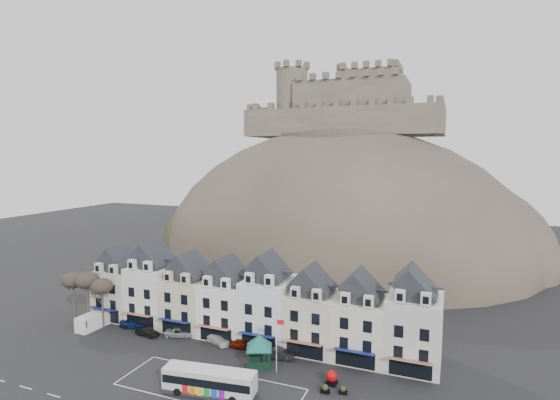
{
  "coord_description": "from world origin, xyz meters",
  "views": [
    {
      "loc": [
        27.95,
        -40.98,
        27.43
      ],
      "look_at": [
        1.83,
        24.0,
        19.96
      ],
      "focal_mm": 28.0,
      "sensor_mm": 36.0,
      "label": 1
    }
  ],
  "objects_px": {
    "car_silver": "(180,332)",
    "car_maroon": "(244,344)",
    "white_van": "(93,321)",
    "car_black": "(147,332)",
    "flagpole": "(277,341)",
    "car_navy": "(134,323)",
    "bus": "(209,381)",
    "car_charcoal": "(277,353)",
    "bus_shelter": "(259,342)",
    "car_white": "(218,339)",
    "red_buoy": "(332,377)"
  },
  "relations": [
    {
      "from": "flagpole",
      "to": "white_van",
      "type": "xyz_separation_m",
      "value": [
        -32.25,
        2.04,
        -2.88
      ]
    },
    {
      "from": "car_charcoal",
      "to": "white_van",
      "type": "bearing_deg",
      "value": 83.43
    },
    {
      "from": "car_black",
      "to": "car_maroon",
      "type": "relative_size",
      "value": 0.96
    },
    {
      "from": "car_white",
      "to": "car_silver",
      "type": "bearing_deg",
      "value": 112.56
    },
    {
      "from": "flagpole",
      "to": "car_navy",
      "type": "relative_size",
      "value": 1.53
    },
    {
      "from": "car_charcoal",
      "to": "car_black",
      "type": "bearing_deg",
      "value": 82.56
    },
    {
      "from": "flagpole",
      "to": "red_buoy",
      "type": "bearing_deg",
      "value": -2.32
    },
    {
      "from": "bus",
      "to": "car_charcoal",
      "type": "bearing_deg",
      "value": 63.64
    },
    {
      "from": "flagpole",
      "to": "car_maroon",
      "type": "relative_size",
      "value": 1.8
    },
    {
      "from": "car_black",
      "to": "car_white",
      "type": "distance_m",
      "value": 11.36
    },
    {
      "from": "red_buoy",
      "to": "bus_shelter",
      "type": "bearing_deg",
      "value": 174.38
    },
    {
      "from": "bus",
      "to": "car_black",
      "type": "distance_m",
      "value": 20.08
    },
    {
      "from": "car_silver",
      "to": "red_buoy",
      "type": "bearing_deg",
      "value": -118.36
    },
    {
      "from": "car_black",
      "to": "car_maroon",
      "type": "bearing_deg",
      "value": -76.82
    },
    {
      "from": "bus",
      "to": "flagpole",
      "type": "bearing_deg",
      "value": 48.26
    },
    {
      "from": "car_white",
      "to": "car_charcoal",
      "type": "height_order",
      "value": "car_charcoal"
    },
    {
      "from": "red_buoy",
      "to": "car_navy",
      "type": "relative_size",
      "value": 0.37
    },
    {
      "from": "bus",
      "to": "flagpole",
      "type": "height_order",
      "value": "flagpole"
    },
    {
      "from": "bus",
      "to": "red_buoy",
      "type": "bearing_deg",
      "value": 23.28
    },
    {
      "from": "red_buoy",
      "to": "flagpole",
      "type": "bearing_deg",
      "value": 177.68
    },
    {
      "from": "car_navy",
      "to": "bus_shelter",
      "type": "bearing_deg",
      "value": -108.04
    },
    {
      "from": "car_silver",
      "to": "car_maroon",
      "type": "relative_size",
      "value": 1.14
    },
    {
      "from": "bus",
      "to": "car_silver",
      "type": "relative_size",
      "value": 2.45
    },
    {
      "from": "white_van",
      "to": "car_black",
      "type": "distance_m",
      "value": 9.96
    },
    {
      "from": "bus",
      "to": "bus_shelter",
      "type": "height_order",
      "value": "bus_shelter"
    },
    {
      "from": "car_white",
      "to": "car_maroon",
      "type": "relative_size",
      "value": 1.13
    },
    {
      "from": "white_van",
      "to": "car_maroon",
      "type": "distance_m",
      "value": 25.4
    },
    {
      "from": "white_van",
      "to": "car_black",
      "type": "height_order",
      "value": "white_van"
    },
    {
      "from": "car_navy",
      "to": "car_charcoal",
      "type": "bearing_deg",
      "value": -101.28
    },
    {
      "from": "bus_shelter",
      "to": "car_charcoal",
      "type": "height_order",
      "value": "bus_shelter"
    },
    {
      "from": "white_van",
      "to": "car_white",
      "type": "distance_m",
      "value": 21.3
    },
    {
      "from": "bus",
      "to": "car_charcoal",
      "type": "relative_size",
      "value": 2.39
    },
    {
      "from": "car_silver",
      "to": "car_white",
      "type": "bearing_deg",
      "value": -107.35
    },
    {
      "from": "car_navy",
      "to": "flagpole",
      "type": "bearing_deg",
      "value": -108.52
    },
    {
      "from": "flagpole",
      "to": "car_silver",
      "type": "height_order",
      "value": "flagpole"
    },
    {
      "from": "bus_shelter",
      "to": "bus",
      "type": "bearing_deg",
      "value": -129.35
    },
    {
      "from": "white_van",
      "to": "car_maroon",
      "type": "height_order",
      "value": "white_van"
    },
    {
      "from": "car_maroon",
      "to": "car_charcoal",
      "type": "height_order",
      "value": "car_charcoal"
    },
    {
      "from": "bus",
      "to": "car_navy",
      "type": "xyz_separation_m",
      "value": [
        -21.0,
        12.17,
        -0.89
      ]
    },
    {
      "from": "bus_shelter",
      "to": "car_black",
      "type": "bearing_deg",
      "value": 150.73
    },
    {
      "from": "car_white",
      "to": "car_charcoal",
      "type": "relative_size",
      "value": 0.97
    },
    {
      "from": "bus",
      "to": "car_maroon",
      "type": "height_order",
      "value": "bus"
    },
    {
      "from": "bus",
      "to": "flagpole",
      "type": "distance_m",
      "value": 9.53
    },
    {
      "from": "car_navy",
      "to": "car_black",
      "type": "bearing_deg",
      "value": -122.84
    },
    {
      "from": "car_maroon",
      "to": "car_charcoal",
      "type": "bearing_deg",
      "value": -109.94
    },
    {
      "from": "bus",
      "to": "car_charcoal",
      "type": "height_order",
      "value": "bus"
    },
    {
      "from": "flagpole",
      "to": "car_black",
      "type": "bearing_deg",
      "value": 172.83
    },
    {
      "from": "flagpole",
      "to": "car_black",
      "type": "height_order",
      "value": "flagpole"
    },
    {
      "from": "flagpole",
      "to": "car_navy",
      "type": "xyz_separation_m",
      "value": [
        -26.21,
        4.54,
        -3.26
      ]
    },
    {
      "from": "red_buoy",
      "to": "white_van",
      "type": "relative_size",
      "value": 0.33
    }
  ]
}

